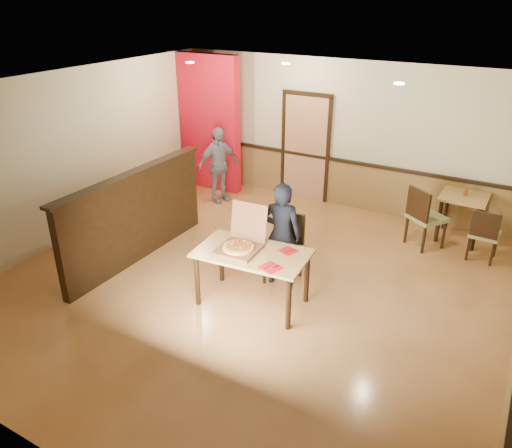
# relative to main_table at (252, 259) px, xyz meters

# --- Properties ---
(floor) EXTENTS (7.00, 7.00, 0.00)m
(floor) POSITION_rel_main_table_xyz_m (-0.22, 0.41, -0.68)
(floor) COLOR tan
(floor) RESTS_ON ground
(ceiling) EXTENTS (7.00, 7.00, 0.00)m
(ceiling) POSITION_rel_main_table_xyz_m (-0.22, 0.41, 2.12)
(ceiling) COLOR black
(ceiling) RESTS_ON wall_back
(wall_back) EXTENTS (7.00, 0.00, 7.00)m
(wall_back) POSITION_rel_main_table_xyz_m (-0.22, 3.91, 0.72)
(wall_back) COLOR beige
(wall_back) RESTS_ON floor
(wall_left) EXTENTS (0.00, 7.00, 7.00)m
(wall_left) POSITION_rel_main_table_xyz_m (-3.72, 0.41, 0.72)
(wall_left) COLOR beige
(wall_left) RESTS_ON floor
(wainscot_back) EXTENTS (7.00, 0.04, 0.90)m
(wainscot_back) POSITION_rel_main_table_xyz_m (-0.22, 3.88, -0.23)
(wainscot_back) COLOR olive
(wainscot_back) RESTS_ON floor
(chair_rail_back) EXTENTS (7.00, 0.06, 0.06)m
(chair_rail_back) POSITION_rel_main_table_xyz_m (-0.22, 3.86, 0.24)
(chair_rail_back) COLOR black
(chair_rail_back) RESTS_ON wall_back
(back_door) EXTENTS (0.90, 0.06, 2.10)m
(back_door) POSITION_rel_main_table_xyz_m (-1.02, 3.87, 0.37)
(back_door) COLOR tan
(back_door) RESTS_ON wall_back
(booth_partition) EXTENTS (0.20, 3.10, 1.44)m
(booth_partition) POSITION_rel_main_table_xyz_m (-2.22, 0.21, 0.05)
(booth_partition) COLOR black
(booth_partition) RESTS_ON floor
(red_accent_panel) EXTENTS (1.60, 0.20, 2.78)m
(red_accent_panel) POSITION_rel_main_table_xyz_m (-3.12, 3.41, 0.72)
(red_accent_panel) COLOR red
(red_accent_panel) RESTS_ON floor
(spot_a) EXTENTS (0.14, 0.14, 0.02)m
(spot_a) POSITION_rel_main_table_xyz_m (-2.52, 2.21, 2.10)
(spot_a) COLOR beige
(spot_a) RESTS_ON ceiling
(spot_b) EXTENTS (0.14, 0.14, 0.02)m
(spot_b) POSITION_rel_main_table_xyz_m (-1.02, 2.91, 2.10)
(spot_b) COLOR beige
(spot_b) RESTS_ON ceiling
(spot_c) EXTENTS (0.14, 0.14, 0.02)m
(spot_c) POSITION_rel_main_table_xyz_m (1.18, 1.91, 2.10)
(spot_c) COLOR beige
(spot_c) RESTS_ON ceiling
(main_table) EXTENTS (1.55, 0.98, 0.79)m
(main_table) POSITION_rel_main_table_xyz_m (0.00, 0.00, 0.00)
(main_table) COLOR tan
(main_table) RESTS_ON floor
(diner_chair) EXTENTS (0.53, 0.53, 1.00)m
(diner_chair) POSITION_rel_main_table_xyz_m (0.08, 0.82, -0.13)
(diner_chair) COLOR olive
(diner_chair) RESTS_ON floor
(side_chair_left) EXTENTS (0.71, 0.71, 1.04)m
(side_chair_left) POSITION_rel_main_table_xyz_m (1.60, 2.85, -0.12)
(side_chair_left) COLOR olive
(side_chair_left) RESTS_ON floor
(side_chair_right) EXTENTS (0.45, 0.45, 0.87)m
(side_chair_right) POSITION_rel_main_table_xyz_m (2.54, 2.84, -0.21)
(side_chair_right) COLOR olive
(side_chair_right) RESTS_ON floor
(side_table) EXTENTS (0.76, 0.76, 0.80)m
(side_table) POSITION_rel_main_table_xyz_m (2.10, 3.46, -0.06)
(side_table) COLOR tan
(side_table) RESTS_ON floor
(diner) EXTENTS (0.64, 0.50, 1.56)m
(diner) POSITION_rel_main_table_xyz_m (0.09, 0.67, 0.10)
(diner) COLOR black
(diner) RESTS_ON floor
(passerby) EXTENTS (0.70, 0.96, 1.52)m
(passerby) POSITION_rel_main_table_xyz_m (-2.45, 2.84, 0.08)
(passerby) COLOR gray
(passerby) RESTS_ON floor
(pizza_box) EXTENTS (0.56, 0.65, 0.56)m
(pizza_box) POSITION_rel_main_table_xyz_m (-0.18, -0.01, 0.18)
(pizza_box) COLOR brown
(pizza_box) RESTS_ON main_table
(pizza) EXTENTS (0.43, 0.43, 0.03)m
(pizza) POSITION_rel_main_table_xyz_m (-0.17, -0.07, 0.16)
(pizza) COLOR #FAC85B
(pizza) RESTS_ON pizza_box
(napkin_near) EXTENTS (0.30, 0.30, 0.01)m
(napkin_near) POSITION_rel_main_table_xyz_m (0.40, -0.24, 0.11)
(napkin_near) COLOR red
(napkin_near) RESTS_ON main_table
(napkin_far) EXTENTS (0.26, 0.26, 0.01)m
(napkin_far) POSITION_rel_main_table_xyz_m (0.40, 0.26, 0.11)
(napkin_far) COLOR red
(napkin_far) RESTS_ON main_table
(condiment) EXTENTS (0.06, 0.06, 0.15)m
(condiment) POSITION_rel_main_table_xyz_m (2.10, 3.46, 0.19)
(condiment) COLOR brown
(condiment) RESTS_ON side_table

